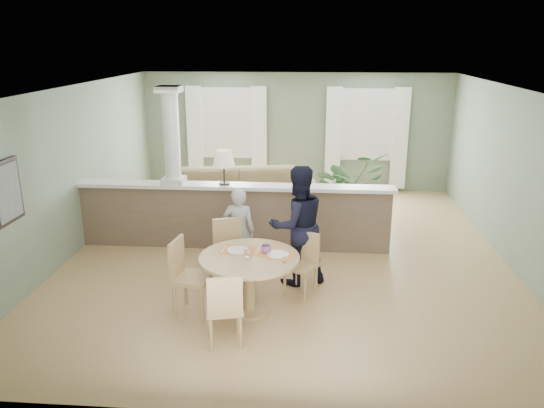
# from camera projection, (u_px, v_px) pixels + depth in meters

# --- Properties ---
(ground) EXTENTS (8.00, 8.00, 0.00)m
(ground) POSITION_uv_depth(u_px,v_px,m) (287.00, 253.00, 8.82)
(ground) COLOR tan
(ground) RESTS_ON ground
(room_shell) EXTENTS (7.02, 8.02, 2.71)m
(room_shell) POSITION_uv_depth(u_px,v_px,m) (288.00, 138.00, 8.88)
(room_shell) COLOR gray
(room_shell) RESTS_ON ground
(pony_wall) EXTENTS (5.32, 0.38, 2.70)m
(pony_wall) POSITION_uv_depth(u_px,v_px,m) (229.00, 208.00, 8.87)
(pony_wall) COLOR brown
(pony_wall) RESTS_ON ground
(sofa) EXTENTS (3.29, 1.71, 0.91)m
(sofa) POSITION_uv_depth(u_px,v_px,m) (239.00, 194.00, 10.54)
(sofa) COLOR olive
(sofa) RESTS_ON ground
(houseplant) EXTENTS (1.72, 1.66, 1.47)m
(houseplant) POSITION_uv_depth(u_px,v_px,m) (348.00, 190.00, 9.82)
(houseplant) COLOR #2F6126
(houseplant) RESTS_ON ground
(dining_table) EXTENTS (1.28, 1.28, 0.88)m
(dining_table) POSITION_uv_depth(u_px,v_px,m) (250.00, 268.00, 6.76)
(dining_table) COLOR tan
(dining_table) RESTS_ON ground
(chair_far_boy) EXTENTS (0.56, 0.56, 0.97)m
(chair_far_boy) POSITION_uv_depth(u_px,v_px,m) (229.00, 250.00, 7.53)
(chair_far_boy) COLOR tan
(chair_far_boy) RESTS_ON ground
(chair_far_man) EXTENTS (0.53, 0.53, 0.87)m
(chair_far_man) POSITION_uv_depth(u_px,v_px,m) (303.00, 261.00, 7.31)
(chair_far_man) COLOR tan
(chair_far_man) RESTS_ON ground
(chair_near) EXTENTS (0.50, 0.50, 0.92)m
(chair_near) POSITION_uv_depth(u_px,v_px,m) (224.00, 306.00, 6.01)
(chair_near) COLOR tan
(chair_near) RESTS_ON ground
(chair_side) EXTENTS (0.51, 0.51, 0.99)m
(chair_side) POSITION_uv_depth(u_px,v_px,m) (186.00, 273.00, 6.77)
(chair_side) COLOR tan
(chair_side) RESTS_ON ground
(child_person) EXTENTS (0.50, 0.33, 1.34)m
(child_person) POSITION_uv_depth(u_px,v_px,m) (239.00, 231.00, 7.89)
(child_person) COLOR #9D9DA2
(child_person) RESTS_ON ground
(man_person) EXTENTS (1.04, 0.95, 1.74)m
(man_person) POSITION_uv_depth(u_px,v_px,m) (298.00, 225.00, 7.53)
(man_person) COLOR black
(man_person) RESTS_ON ground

